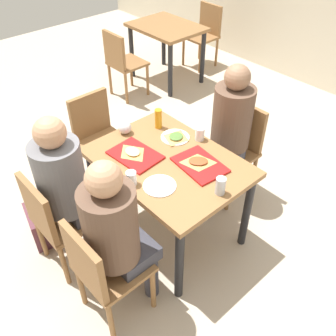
{
  "coord_description": "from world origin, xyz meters",
  "views": [
    {
      "loc": [
        1.55,
        -1.4,
        2.41
      ],
      "look_at": [
        0.0,
        0.0,
        0.67
      ],
      "focal_mm": 40.12,
      "sensor_mm": 36.0,
      "label": 1
    }
  ],
  "objects_px": {
    "tray_red_far": "(200,165)",
    "pizza_slice_b": "(198,162)",
    "chair_near_left": "(55,218)",
    "paper_plate_center": "(175,137)",
    "plastic_cup_a": "(200,134)",
    "handbag": "(40,225)",
    "foil_bundle": "(125,128)",
    "pizza_slice_a": "(132,152)",
    "background_table": "(167,35)",
    "plastic_cup_b": "(131,178)",
    "person_in_brown_jacket": "(117,230)",
    "chair_left_end": "(98,133)",
    "person_far_side": "(228,126)",
    "soda_can": "(221,186)",
    "paper_plate_near_edge": "(160,186)",
    "main_table": "(168,171)",
    "pizza_slice_c": "(176,137)",
    "background_chair_near": "(122,60)",
    "tray_red_near": "(135,155)",
    "chair_near_right": "(101,269)",
    "condiment_bottle": "(158,119)",
    "chair_far_side": "(236,144)",
    "person_in_red": "(67,182)",
    "background_chair_far": "(205,31)"
  },
  "relations": [
    {
      "from": "tray_red_far",
      "to": "pizza_slice_b",
      "type": "xyz_separation_m",
      "value": [
        -0.02,
        0.0,
        0.02
      ]
    },
    {
      "from": "chair_near_left",
      "to": "paper_plate_center",
      "type": "xyz_separation_m",
      "value": [
        0.11,
        1.02,
        0.25
      ]
    },
    {
      "from": "plastic_cup_a",
      "to": "handbag",
      "type": "relative_size",
      "value": 0.31
    },
    {
      "from": "plastic_cup_a",
      "to": "foil_bundle",
      "type": "bearing_deg",
      "value": -140.44
    },
    {
      "from": "pizza_slice_a",
      "to": "background_table",
      "type": "xyz_separation_m",
      "value": [
        -1.84,
        1.98,
        -0.15
      ]
    },
    {
      "from": "plastic_cup_a",
      "to": "plastic_cup_b",
      "type": "height_order",
      "value": "same"
    },
    {
      "from": "person_in_brown_jacket",
      "to": "plastic_cup_a",
      "type": "relative_size",
      "value": 12.51
    },
    {
      "from": "chair_left_end",
      "to": "background_table",
      "type": "bearing_deg",
      "value": 121.29
    },
    {
      "from": "person_far_side",
      "to": "soda_can",
      "type": "relative_size",
      "value": 10.25
    },
    {
      "from": "tray_red_far",
      "to": "paper_plate_near_edge",
      "type": "relative_size",
      "value": 1.64
    },
    {
      "from": "person_far_side",
      "to": "plastic_cup_a",
      "type": "relative_size",
      "value": 12.51
    },
    {
      "from": "main_table",
      "to": "chair_left_end",
      "type": "xyz_separation_m",
      "value": [
        -0.94,
        0.0,
        -0.15
      ]
    },
    {
      "from": "pizza_slice_c",
      "to": "background_chair_near",
      "type": "xyz_separation_m",
      "value": [
        -1.9,
        0.87,
        -0.27
      ]
    },
    {
      "from": "person_in_brown_jacket",
      "to": "background_table",
      "type": "distance_m",
      "value": 3.41
    },
    {
      "from": "tray_red_near",
      "to": "plastic_cup_b",
      "type": "xyz_separation_m",
      "value": [
        0.22,
        -0.2,
        0.04
      ]
    },
    {
      "from": "tray_red_near",
      "to": "pizza_slice_b",
      "type": "bearing_deg",
      "value": 35.73
    },
    {
      "from": "chair_near_right",
      "to": "foil_bundle",
      "type": "distance_m",
      "value": 1.12
    },
    {
      "from": "tray_red_near",
      "to": "handbag",
      "type": "bearing_deg",
      "value": -123.07
    },
    {
      "from": "foil_bundle",
      "to": "chair_left_end",
      "type": "bearing_deg",
      "value": 177.5
    },
    {
      "from": "condiment_bottle",
      "to": "main_table",
      "type": "bearing_deg",
      "value": -31.86
    },
    {
      "from": "chair_near_right",
      "to": "person_far_side",
      "type": "xyz_separation_m",
      "value": [
        -0.28,
        1.45,
        0.25
      ]
    },
    {
      "from": "chair_far_side",
      "to": "chair_left_end",
      "type": "bearing_deg",
      "value": -139.87
    },
    {
      "from": "chair_near_right",
      "to": "person_in_red",
      "type": "bearing_deg",
      "value": 165.88
    },
    {
      "from": "main_table",
      "to": "handbag",
      "type": "bearing_deg",
      "value": -127.84
    },
    {
      "from": "pizza_slice_b",
      "to": "person_far_side",
      "type": "bearing_deg",
      "value": 108.48
    },
    {
      "from": "chair_near_left",
      "to": "plastic_cup_b",
      "type": "xyz_separation_m",
      "value": [
        0.31,
        0.45,
        0.3
      ]
    },
    {
      "from": "pizza_slice_c",
      "to": "person_in_red",
      "type": "bearing_deg",
      "value": -98.16
    },
    {
      "from": "tray_red_far",
      "to": "pizza_slice_a",
      "type": "distance_m",
      "value": 0.49
    },
    {
      "from": "chair_left_end",
      "to": "tray_red_near",
      "type": "relative_size",
      "value": 2.33
    },
    {
      "from": "tray_red_near",
      "to": "chair_far_side",
      "type": "bearing_deg",
      "value": 78.24
    },
    {
      "from": "plastic_cup_b",
      "to": "background_table",
      "type": "distance_m",
      "value": 3.02
    },
    {
      "from": "chair_left_end",
      "to": "background_chair_far",
      "type": "xyz_separation_m",
      "value": [
        -1.11,
        2.56,
        0.0
      ]
    },
    {
      "from": "handbag",
      "to": "chair_far_side",
      "type": "bearing_deg",
      "value": 68.58
    },
    {
      "from": "background_chair_near",
      "to": "person_in_red",
      "type": "bearing_deg",
      "value": -44.57
    },
    {
      "from": "paper_plate_near_edge",
      "to": "pizza_slice_a",
      "type": "bearing_deg",
      "value": 168.86
    },
    {
      "from": "foil_bundle",
      "to": "background_chair_far",
      "type": "xyz_separation_m",
      "value": [
        -1.58,
        2.58,
        -0.3
      ]
    },
    {
      "from": "person_in_brown_jacket",
      "to": "background_table",
      "type": "height_order",
      "value": "person_in_brown_jacket"
    },
    {
      "from": "main_table",
      "to": "tray_red_far",
      "type": "distance_m",
      "value": 0.25
    },
    {
      "from": "chair_near_left",
      "to": "background_table",
      "type": "height_order",
      "value": "chair_near_left"
    },
    {
      "from": "person_in_brown_jacket",
      "to": "background_chair_far",
      "type": "distance_m",
      "value": 3.98
    },
    {
      "from": "tray_red_near",
      "to": "background_table",
      "type": "distance_m",
      "value": 2.71
    },
    {
      "from": "plastic_cup_b",
      "to": "background_table",
      "type": "height_order",
      "value": "plastic_cup_b"
    },
    {
      "from": "condiment_bottle",
      "to": "chair_near_left",
      "type": "bearing_deg",
      "value": -85.31
    },
    {
      "from": "main_table",
      "to": "foil_bundle",
      "type": "distance_m",
      "value": 0.5
    },
    {
      "from": "person_far_side",
      "to": "condiment_bottle",
      "type": "xyz_separation_m",
      "value": [
        -0.36,
        -0.43,
        0.08
      ]
    },
    {
      "from": "main_table",
      "to": "person_in_red",
      "type": "distance_m",
      "value": 0.72
    },
    {
      "from": "pizza_slice_a",
      "to": "chair_near_right",
      "type": "bearing_deg",
      "value": -52.43
    },
    {
      "from": "person_far_side",
      "to": "pizza_slice_c",
      "type": "distance_m",
      "value": 0.46
    },
    {
      "from": "chair_left_end",
      "to": "paper_plate_center",
      "type": "xyz_separation_m",
      "value": [
        0.77,
        0.22,
        0.25
      ]
    },
    {
      "from": "chair_near_left",
      "to": "person_in_red",
      "type": "relative_size",
      "value": 0.67
    }
  ]
}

